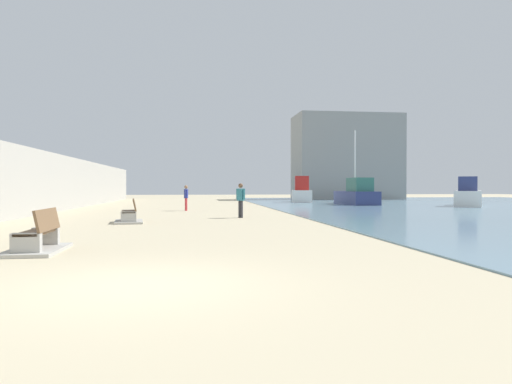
{
  "coord_description": "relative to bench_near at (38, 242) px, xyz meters",
  "views": [
    {
      "loc": [
        0.86,
        -7.21,
        1.49
      ],
      "look_at": [
        3.65,
        13.98,
        1.23
      ],
      "focal_mm": 33.11,
      "sensor_mm": 36.0,
      "label": 1
    }
  ],
  "objects": [
    {
      "name": "bench_near",
      "position": [
        0.0,
        0.0,
        0.0
      ],
      "size": [
        1.13,
        2.11,
        0.98
      ],
      "color": "#ADAAA3",
      "rests_on": "ground"
    },
    {
      "name": "boat_far_right",
      "position": [
        16.49,
        25.19,
        0.6
      ],
      "size": [
        2.25,
        5.13,
        6.0
      ],
      "color": "navy",
      "rests_on": "water_bay"
    },
    {
      "name": "person_standing",
      "position": [
        3.03,
        17.86,
        0.66
      ],
      "size": [
        0.25,
        0.52,
        1.56
      ],
      "color": "#B22D33",
      "rests_on": "ground"
    },
    {
      "name": "person_walking",
      "position": [
        5.71,
        10.99,
        0.71
      ],
      "size": [
        0.39,
        0.41,
        1.64
      ],
      "color": "#333338",
      "rests_on": "ground"
    },
    {
      "name": "bench_far",
      "position": [
        0.89,
        8.61,
        0.0
      ],
      "size": [
        1.35,
        2.22,
        0.98
      ],
      "color": "#ADAAA3",
      "rests_on": "ground"
    },
    {
      "name": "ground_plane",
      "position": [
        2.66,
        13.96,
        -0.23
      ],
      "size": [
        120.0,
        120.0,
        0.0
      ],
      "primitive_type": "plane",
      "color": "#C6B793"
    },
    {
      "name": "seawall",
      "position": [
        -4.84,
        13.96,
        1.47
      ],
      "size": [
        0.8,
        64.0,
        3.41
      ],
      "primitive_type": "cube",
      "color": "#ADAAA3",
      "rests_on": "ground"
    },
    {
      "name": "harbor_building",
      "position": [
        21.16,
        41.96,
        4.65
      ],
      "size": [
        12.0,
        6.0,
        9.76
      ],
      "primitive_type": "cube",
      "color": "gray",
      "rests_on": "ground"
    },
    {
      "name": "boat_nearest",
      "position": [
        23.61,
        21.24,
        0.61
      ],
      "size": [
        4.17,
        5.17,
        2.16
      ],
      "color": "white",
      "rests_on": "water_bay"
    },
    {
      "name": "boat_mid_bay",
      "position": [
        13.43,
        31.61,
        0.68
      ],
      "size": [
        2.47,
        4.37,
        2.4
      ],
      "color": "white",
      "rests_on": "water_bay"
    }
  ]
}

